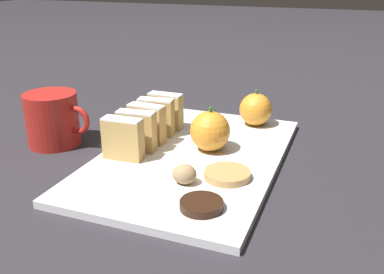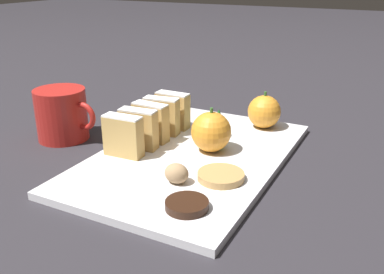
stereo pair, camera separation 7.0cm
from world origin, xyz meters
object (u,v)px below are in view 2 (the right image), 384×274
object	(u,v)px
coffee_mug	(62,114)
chocolate_cookie	(187,205)
orange_near	(264,112)
walnut	(177,173)
orange_far	(211,132)

from	to	relation	value
coffee_mug	chocolate_cookie	bearing A→B (deg)	-22.10
orange_near	chocolate_cookie	size ratio (longest dim) A/B	1.25
walnut	orange_near	bearing A→B (deg)	82.33
orange_near	chocolate_cookie	world-z (taller)	orange_near
walnut	coffee_mug	world-z (taller)	coffee_mug
chocolate_cookie	walnut	bearing A→B (deg)	129.60
walnut	coffee_mug	size ratio (longest dim) A/B	0.29
walnut	orange_far	bearing A→B (deg)	92.34
chocolate_cookie	coffee_mug	distance (m)	0.36
orange_near	coffee_mug	world-z (taller)	coffee_mug
orange_near	coffee_mug	bearing A→B (deg)	-148.29
orange_near	coffee_mug	xyz separation A→B (m)	(-0.32, -0.20, 0.00)
orange_far	walnut	xyz separation A→B (m)	(0.01, -0.13, -0.02)
walnut	chocolate_cookie	xyz separation A→B (m)	(0.05, -0.06, -0.01)
chocolate_cookie	coffee_mug	size ratio (longest dim) A/B	0.45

